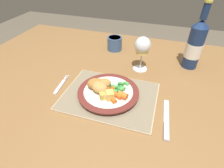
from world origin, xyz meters
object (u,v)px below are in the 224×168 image
Objects in this scene: table_knife at (166,122)px; wine_glass at (142,47)px; fork at (61,85)px; bottle at (195,45)px; dinner_plate at (108,92)px; dining_table at (105,91)px; drinking_cup at (115,43)px.

wine_glass reaches higher than table_knife.
bottle is at bearing 32.61° from fork.
bottle is (0.31, 0.33, 0.10)m from dinner_plate.
bottle reaches higher than dinner_plate.
bottle reaches higher than fork.
dinner_plate is at bearing -132.95° from bottle.
wine_glass is at bearing 115.65° from table_knife.
dining_table is 0.34m from table_knife.
bottle is 3.70× the size of drinking_cup.
bottle reaches higher than wine_glass.
fork is at bearing -106.69° from drinking_cup.
dining_table is at bearing -148.85° from bottle.
bottle is at bearing 78.71° from table_knife.
fork is at bearing -141.83° from wine_glass.
wine_glass is at bearing 40.79° from dining_table.
bottle is at bearing 47.05° from dinner_plate.
drinking_cup is at bearing 171.18° from bottle.
wine_glass is at bearing -42.37° from drinking_cup.
dining_table is at bearing 35.75° from fork.
bottle reaches higher than drinking_cup.
fork is at bearing -147.39° from bottle.
wine_glass reaches higher than fork.
dinner_plate reaches higher than table_knife.
drinking_cup reaches higher than table_knife.
dinner_plate is 0.40m from drinking_cup.
fork is 0.43× the size of bottle.
dinner_plate is (0.05, -0.11, 0.10)m from dining_table.
dinner_plate is 1.30× the size of table_knife.
dinner_plate reaches higher than fork.
dining_table is 8.79× the size of wine_glass.
fork reaches higher than dining_table.
wine_glass is 0.24m from bottle.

